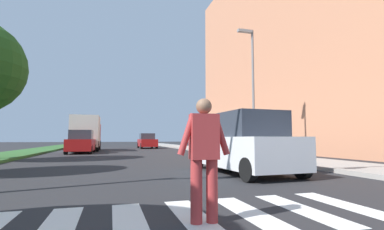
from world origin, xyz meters
name	(u,v)px	position (x,y,z in m)	size (l,w,h in m)	color
ground_plane	(118,150)	(0.00, 30.00, 0.00)	(140.00, 140.00, 0.00)	#262628
crosswalk	(163,220)	(0.00, 6.16, 0.00)	(6.75, 2.20, 0.01)	silver
median_strip	(31,151)	(-6.90, 28.00, 0.07)	(2.94, 64.00, 0.15)	#2D5B28
apartment_block_right	(335,41)	(18.08, 22.00, 9.69)	(12.34, 34.55, 19.38)	tan
sidewalk_right	(204,150)	(7.87, 28.00, 0.07)	(3.00, 64.00, 0.15)	#9E9991
street_lamp_right	(252,80)	(7.27, 17.14, 4.59)	(1.02, 0.24, 7.50)	slate
pedestrian_performer	(204,153)	(0.51, 5.87, 0.93)	(0.75, 0.26, 1.69)	#B23333
suv_crossing	(243,145)	(3.52, 10.78, 0.93)	(2.21, 4.70, 1.97)	silver
sedan_midblock	(81,143)	(-2.86, 25.41, 0.81)	(1.96, 4.23, 1.76)	maroon
sedan_distant	(147,141)	(3.35, 35.14, 0.79)	(1.88, 4.59, 1.71)	maroon
truck_box_delivery	(86,133)	(-2.87, 29.97, 1.63)	(2.40, 6.20, 3.10)	maroon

